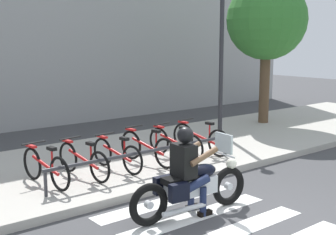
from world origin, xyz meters
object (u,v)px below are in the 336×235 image
object	(u,v)px
bicycle_0	(45,167)
bicycle_3	(147,148)
bicycle_1	(83,160)
bicycle_2	(117,154)
motorcycle	(192,187)
rider	(188,165)
bicycle_5	(200,138)
bicycle_4	(175,143)
bike_rack	(148,153)
street_lamp	(222,43)
tree_near_rack	(267,21)

from	to	relation	value
bicycle_0	bicycle_3	size ratio (longest dim) A/B	0.92
bicycle_1	bicycle_2	xyz separation A→B (m)	(0.77, -0.00, -0.01)
motorcycle	bicycle_0	world-z (taller)	motorcycle
rider	bicycle_5	size ratio (longest dim) A/B	0.84
bicycle_1	bicycle_3	xyz separation A→B (m)	(1.54, -0.00, 0.02)
rider	bicycle_4	distance (m)	3.02
rider	bike_rack	size ratio (longest dim) A/B	0.33
bicycle_0	bicycle_5	world-z (taller)	bicycle_5
bicycle_3	rider	bearing A→B (deg)	-112.28
bicycle_1	street_lamp	xyz separation A→B (m)	(5.01, 1.27, 2.20)
motorcycle	tree_near_rack	size ratio (longest dim) A/B	0.49
bicycle_0	bike_rack	distance (m)	2.00
rider	street_lamp	xyz separation A→B (m)	(4.47, 3.70, 1.85)
bicycle_4	bicycle_3	bearing A→B (deg)	-179.97
bicycle_4	bicycle_5	size ratio (longest dim) A/B	0.95
bicycle_1	bike_rack	size ratio (longest dim) A/B	0.37
bicycle_4	street_lamp	xyz separation A→B (m)	(2.71, 1.27, 2.19)
bicycle_2	bicycle_5	world-z (taller)	bicycle_5
bicycle_0	motorcycle	bearing A→B (deg)	-60.46
bicycle_1	bicycle_5	bearing A→B (deg)	-0.01
bicycle_5	tree_near_rack	world-z (taller)	tree_near_rack
motorcycle	bicycle_3	xyz separation A→B (m)	(0.92, 2.44, 0.04)
tree_near_rack	bicycle_2	bearing A→B (deg)	-165.85
bicycle_0	bicycle_4	size ratio (longest dim) A/B	0.96
motorcycle	street_lamp	xyz separation A→B (m)	(4.40, 3.71, 2.22)
bicycle_1	tree_near_rack	size ratio (longest dim) A/B	0.35
tree_near_rack	motorcycle	bearing A→B (deg)	-148.75
bike_rack	street_lamp	world-z (taller)	street_lamp
rider	bicycle_5	xyz separation A→B (m)	(2.53, 2.43, -0.34)
bicycle_1	bicycle_3	bearing A→B (deg)	-0.03
bicycle_0	bicycle_5	bearing A→B (deg)	0.01
bicycle_4	tree_near_rack	xyz separation A→B (m)	(5.09, 1.67, 2.86)
bicycle_3	tree_near_rack	bearing A→B (deg)	15.92
bicycle_1	bicycle_2	world-z (taller)	bicycle_1
bicycle_2	tree_near_rack	xyz separation A→B (m)	(6.62, 1.67, 2.87)
bicycle_4	bicycle_5	distance (m)	0.77
motorcycle	bicycle_2	size ratio (longest dim) A/B	1.46
bicycle_3	bicycle_5	xyz separation A→B (m)	(1.54, 0.00, -0.01)
bicycle_2	tree_near_rack	bearing A→B (deg)	14.15
motorcycle	bicycle_2	bearing A→B (deg)	86.44
motorcycle	bicycle_0	distance (m)	2.81
bicycle_5	street_lamp	size ratio (longest dim) A/B	0.39
bicycle_5	bike_rack	xyz separation A→B (m)	(-1.92, -0.55, 0.07)
bicycle_4	tree_near_rack	bearing A→B (deg)	18.17
bicycle_0	bicycle_2	xyz separation A→B (m)	(1.54, 0.00, -0.01)
bicycle_0	bicycle_2	bearing A→B (deg)	0.02
motorcycle	bicycle_2	world-z (taller)	motorcycle
street_lamp	motorcycle	bearing A→B (deg)	-139.83
bicycle_5	street_lamp	xyz separation A→B (m)	(1.94, 1.27, 2.19)
bicycle_4	bicycle_5	xyz separation A→B (m)	(0.77, -0.00, 0.01)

